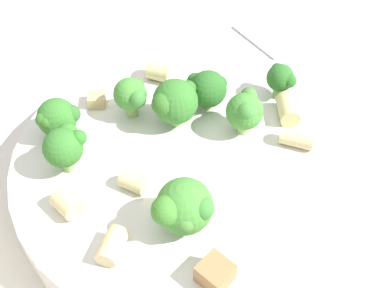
% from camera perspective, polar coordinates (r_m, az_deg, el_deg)
% --- Properties ---
extents(ground_plane, '(2.00, 2.00, 0.00)m').
position_cam_1_polar(ground_plane, '(0.42, 0.00, -4.67)').
color(ground_plane, beige).
extents(pasta_bowl, '(0.29, 0.29, 0.04)m').
position_cam_1_polar(pasta_bowl, '(0.40, 0.00, -2.62)').
color(pasta_bowl, silver).
rests_on(pasta_bowl, ground_plane).
extents(broccoli_floret_0, '(0.04, 0.04, 0.04)m').
position_cam_1_polar(broccoli_floret_0, '(0.40, -2.02, 5.06)').
color(broccoli_floret_0, '#93B766').
rests_on(broccoli_floret_0, pasta_bowl).
extents(broccoli_floret_1, '(0.03, 0.04, 0.04)m').
position_cam_1_polar(broccoli_floret_1, '(0.40, -15.69, 2.99)').
color(broccoli_floret_1, '#93B766').
rests_on(broccoli_floret_1, pasta_bowl).
extents(broccoli_floret_2, '(0.04, 0.04, 0.04)m').
position_cam_1_polar(broccoli_floret_2, '(0.33, -1.02, -7.52)').
color(broccoli_floret_2, '#93B766').
rests_on(broccoli_floret_2, pasta_bowl).
extents(broccoli_floret_3, '(0.04, 0.03, 0.04)m').
position_cam_1_polar(broccoli_floret_3, '(0.39, 6.42, 3.86)').
color(broccoli_floret_3, '#9EC175').
rests_on(broccoli_floret_3, pasta_bowl).
extents(broccoli_floret_4, '(0.03, 0.03, 0.04)m').
position_cam_1_polar(broccoli_floret_4, '(0.37, -14.88, -0.23)').
color(broccoli_floret_4, '#84AD60').
rests_on(broccoli_floret_4, pasta_bowl).
extents(broccoli_floret_5, '(0.04, 0.03, 0.04)m').
position_cam_1_polar(broccoli_floret_5, '(0.42, 1.85, 6.63)').
color(broccoli_floret_5, '#93B766').
rests_on(broccoli_floret_5, pasta_bowl).
extents(broccoli_floret_6, '(0.03, 0.03, 0.04)m').
position_cam_1_polar(broccoli_floret_6, '(0.41, -7.20, 5.78)').
color(broccoli_floret_6, '#93B766').
rests_on(broccoli_floret_6, pasta_bowl).
extents(broccoli_floret_7, '(0.03, 0.02, 0.03)m').
position_cam_1_polar(broccoli_floret_7, '(0.43, 10.54, 7.65)').
color(broccoli_floret_7, '#84AD60').
rests_on(broccoli_floret_7, pasta_bowl).
extents(rigatoni_0, '(0.03, 0.02, 0.02)m').
position_cam_1_polar(rigatoni_0, '(0.36, -14.55, -6.84)').
color(rigatoni_0, beige).
rests_on(rigatoni_0, pasta_bowl).
extents(rigatoni_1, '(0.03, 0.03, 0.02)m').
position_cam_1_polar(rigatoni_1, '(0.33, -9.43, -11.82)').
color(rigatoni_1, beige).
rests_on(rigatoni_1, pasta_bowl).
extents(rigatoni_2, '(0.03, 0.03, 0.01)m').
position_cam_1_polar(rigatoni_2, '(0.40, 12.31, 0.62)').
color(rigatoni_2, beige).
rests_on(rigatoni_2, pasta_bowl).
extents(rigatoni_3, '(0.03, 0.03, 0.02)m').
position_cam_1_polar(rigatoni_3, '(0.42, 11.30, 4.09)').
color(rigatoni_3, beige).
rests_on(rigatoni_3, pasta_bowl).
extents(rigatoni_4, '(0.02, 0.02, 0.01)m').
position_cam_1_polar(rigatoni_4, '(0.36, -6.92, -4.52)').
color(rigatoni_4, beige).
rests_on(rigatoni_4, pasta_bowl).
extents(rigatoni_5, '(0.03, 0.03, 0.02)m').
position_cam_1_polar(rigatoni_5, '(0.45, -3.91, 8.60)').
color(rigatoni_5, beige).
rests_on(rigatoni_5, pasta_bowl).
extents(chicken_chunk_0, '(0.02, 0.02, 0.01)m').
position_cam_1_polar(chicken_chunk_0, '(0.44, -11.22, 5.22)').
color(chicken_chunk_0, tan).
rests_on(chicken_chunk_0, pasta_bowl).
extents(chicken_chunk_1, '(0.03, 0.03, 0.02)m').
position_cam_1_polar(chicken_chunk_1, '(0.32, 2.77, -15.05)').
color(chicken_chunk_1, '#A87A4C').
rests_on(chicken_chunk_1, pasta_bowl).
extents(spoon, '(0.17, 0.06, 0.01)m').
position_cam_1_polar(spoon, '(0.53, 13.26, 7.83)').
color(spoon, '#B2B2B7').
rests_on(spoon, ground_plane).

